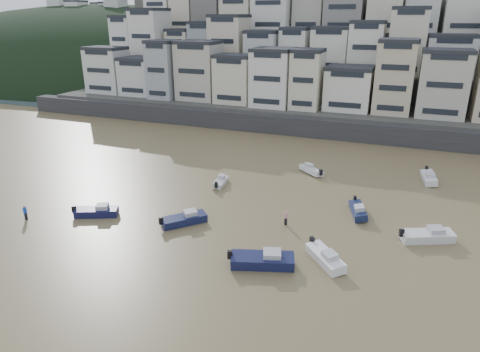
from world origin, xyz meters
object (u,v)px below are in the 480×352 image
at_px(boat_b, 325,256).
at_px(person_pink, 286,217).
at_px(boat_d, 428,234).
at_px(boat_e, 358,209).
at_px(boat_i, 429,177).
at_px(person_blue, 25,212).
at_px(boat_f, 221,181).
at_px(boat_c, 184,218).
at_px(boat_a, 263,258).
at_px(boat_h, 311,169).
at_px(boat_j, 96,210).

xyz_separation_m(boat_b, person_pink, (-5.51, 6.18, 0.13)).
distance_m(boat_d, boat_e, 8.24).
relative_size(boat_i, person_blue, 3.09).
relative_size(person_blue, person_pink, 1.00).
xyz_separation_m(boat_d, boat_f, (-25.91, 6.50, -0.22)).
xyz_separation_m(boat_b, boat_c, (-16.05, 2.26, 0.00)).
distance_m(boat_a, person_blue, 28.02).
relative_size(boat_a, boat_b, 1.16).
bearing_deg(boat_h, boat_e, 164.22).
height_order(boat_d, person_pink, person_pink).
bearing_deg(boat_d, boat_j, 167.29).
distance_m(boat_d, boat_j, 36.14).
distance_m(boat_d, boat_i, 18.12).
distance_m(boat_i, person_blue, 51.78).
bearing_deg(boat_c, boat_f, 46.77).
distance_m(boat_b, person_pink, 8.28).
xyz_separation_m(boat_e, person_blue, (-34.84, -14.84, 0.19)).
distance_m(boat_a, boat_f, 20.76).
bearing_deg(boat_j, person_blue, -176.16).
bearing_deg(boat_b, boat_c, -139.03).
height_order(person_blue, person_pink, same).
height_order(boat_b, boat_d, boat_d).
bearing_deg(boat_e, boat_c, -78.77).
bearing_deg(boat_c, boat_d, -34.88).
relative_size(boat_e, person_pink, 2.86).
bearing_deg(boat_j, boat_b, -25.17).
bearing_deg(person_pink, boat_h, 93.09).
distance_m(boat_c, boat_i, 34.86).
height_order(boat_a, person_blue, person_blue).
xyz_separation_m(person_blue, person_pink, (27.74, 9.43, 0.00)).
height_order(boat_e, boat_f, boat_e).
xyz_separation_m(boat_e, person_pink, (-7.11, -5.41, 0.19)).
bearing_deg(boat_h, boat_c, 105.41).
bearing_deg(boat_a, boat_e, 46.58).
height_order(boat_b, boat_i, boat_b).
distance_m(boat_f, person_blue, 24.00).
height_order(boat_h, person_blue, person_blue).
bearing_deg(boat_e, boat_a, -42.09).
xyz_separation_m(boat_a, boat_e, (6.83, 14.35, -0.18)).
bearing_deg(person_blue, boat_i, 34.37).
bearing_deg(boat_j, boat_f, 31.63).
height_order(boat_a, boat_i, boat_a).
height_order(boat_c, boat_e, boat_c).
bearing_deg(boat_a, boat_h, 74.68).
distance_m(boat_d, boat_h, 21.83).
bearing_deg(boat_f, person_pink, -132.95).
bearing_deg(boat_i, boat_a, -34.78).
relative_size(boat_h, person_blue, 2.64).
bearing_deg(boat_b, boat_j, -131.90).
distance_m(boat_e, boat_j, 30.15).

